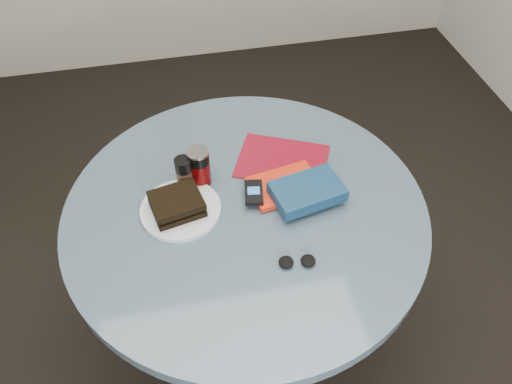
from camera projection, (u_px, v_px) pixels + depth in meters
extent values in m
plane|color=black|center=(248.00, 334.00, 1.92)|extent=(4.00, 4.00, 0.00)
cylinder|color=black|center=(248.00, 332.00, 1.91)|extent=(0.48, 0.48, 0.03)
cylinder|color=black|center=(247.00, 281.00, 1.65)|extent=(0.11, 0.11, 0.68)
cylinder|color=#3F5668|center=(245.00, 211.00, 1.39)|extent=(1.00, 1.00, 0.04)
cylinder|color=white|center=(181.00, 210.00, 1.35)|extent=(0.23, 0.23, 0.01)
cube|color=black|center=(177.00, 207.00, 1.34)|extent=(0.15, 0.14, 0.02)
cube|color=#332513|center=(177.00, 204.00, 1.33)|extent=(0.13, 0.12, 0.01)
cube|color=black|center=(176.00, 200.00, 1.32)|extent=(0.15, 0.14, 0.02)
cylinder|color=#560405|center=(200.00, 172.00, 1.41)|extent=(0.07, 0.07, 0.08)
cylinder|color=black|center=(198.00, 157.00, 1.37)|extent=(0.08, 0.08, 0.03)
cylinder|color=silver|center=(197.00, 152.00, 1.35)|extent=(0.08, 0.08, 0.01)
cylinder|color=#3D291A|center=(185.00, 179.00, 1.40)|extent=(0.06, 0.06, 0.07)
cylinder|color=black|center=(183.00, 165.00, 1.36)|extent=(0.06, 0.06, 0.04)
cube|color=maroon|center=(282.00, 161.00, 1.49)|extent=(0.32, 0.29, 0.00)
cube|color=red|center=(284.00, 186.00, 1.41)|extent=(0.21, 0.16, 0.02)
cube|color=navy|center=(307.00, 191.00, 1.36)|extent=(0.21, 0.16, 0.04)
cube|color=black|center=(254.00, 193.00, 1.37)|extent=(0.06, 0.09, 0.01)
cube|color=blue|center=(254.00, 191.00, 1.36)|extent=(0.04, 0.03, 0.00)
ellipsoid|color=black|center=(286.00, 262.00, 1.23)|extent=(0.04, 0.04, 0.02)
ellipsoid|color=black|center=(308.00, 261.00, 1.24)|extent=(0.04, 0.04, 0.02)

